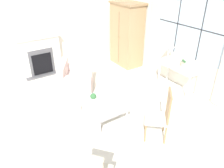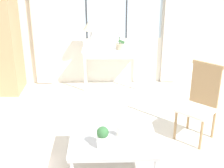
% 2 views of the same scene
% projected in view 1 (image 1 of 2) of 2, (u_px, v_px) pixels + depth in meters
% --- Properties ---
extents(ground_plane, '(14.00, 14.00, 0.00)m').
position_uv_depth(ground_plane, '(88.00, 121.00, 4.91)').
color(ground_plane, silver).
extents(wall_back_windowed, '(7.20, 0.14, 2.80)m').
position_uv_depth(wall_back_windowed, '(188.00, 38.00, 5.69)').
color(wall_back_windowed, white).
rests_on(wall_back_windowed, ground_plane).
extents(wall_left, '(0.06, 7.20, 2.80)m').
position_uv_depth(wall_left, '(57.00, 26.00, 6.73)').
color(wall_left, white).
rests_on(wall_left, ground_plane).
extents(fireplace, '(0.34, 1.32, 2.01)m').
position_uv_depth(fireplace, '(40.00, 54.00, 6.66)').
color(fireplace, '#515156').
rests_on(fireplace, ground_plane).
extents(armoire, '(1.14, 0.69, 2.06)m').
position_uv_depth(armoire, '(127.00, 35.00, 7.24)').
color(armoire, tan).
rests_on(armoire, ground_plane).
extents(console_table, '(1.11, 0.43, 0.77)m').
position_uv_depth(console_table, '(179.00, 67.00, 5.82)').
color(console_table, white).
rests_on(console_table, ground_plane).
extents(table_lamp, '(0.29, 0.29, 0.58)m').
position_uv_depth(table_lamp, '(170.00, 44.00, 5.81)').
color(table_lamp, silver).
rests_on(table_lamp, console_table).
extents(potted_orchid, '(0.16, 0.12, 0.39)m').
position_uv_depth(potted_orchid, '(183.00, 61.00, 5.59)').
color(potted_orchid, tan).
rests_on(potted_orchid, console_table).
extents(armchair_upholstered, '(1.27, 1.23, 0.78)m').
position_uv_depth(armchair_upholstered, '(76.00, 80.00, 6.04)').
color(armchair_upholstered, beige).
rests_on(armchair_upholstered, ground_plane).
extents(side_chair_wooden, '(0.62, 0.62, 1.06)m').
position_uv_depth(side_chair_wooden, '(162.00, 113.00, 4.18)').
color(side_chair_wooden, white).
rests_on(side_chair_wooden, ground_plane).
extents(coffee_table, '(1.03, 0.79, 0.36)m').
position_uv_depth(coffee_table, '(102.00, 105.00, 4.89)').
color(coffee_table, '#BCBCC1').
rests_on(coffee_table, ground_plane).
extents(potted_plant_small, '(0.14, 0.14, 0.24)m').
position_uv_depth(potted_plant_small, '(93.00, 98.00, 4.82)').
color(potted_plant_small, white).
rests_on(potted_plant_small, coffee_table).
extents(pillar_candle, '(0.13, 0.13, 0.14)m').
position_uv_depth(pillar_candle, '(106.00, 102.00, 4.80)').
color(pillar_candle, silver).
rests_on(pillar_candle, coffee_table).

